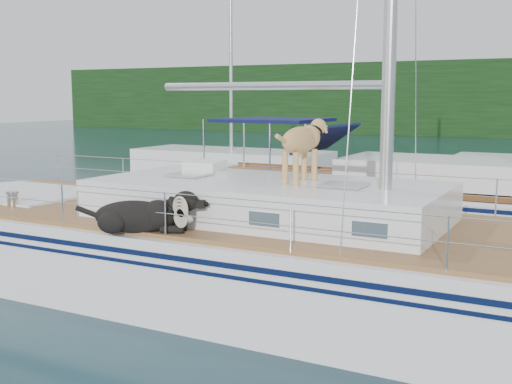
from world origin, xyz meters
The scene contains 4 objects.
ground centered at (0.00, 0.00, 0.00)m, with size 120.00×120.00×0.00m, color black.
main_sailboat centered at (0.10, -0.01, 0.68)m, with size 12.00×4.11×14.01m.
neighbor_sailboat centered at (1.36, 5.72, 0.63)m, with size 11.00×3.50×13.30m.
bg_boat_west centered at (-8.00, 14.00, 0.45)m, with size 8.00×3.00×11.65m.
Camera 1 is at (5.10, -8.42, 3.03)m, focal length 45.00 mm.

